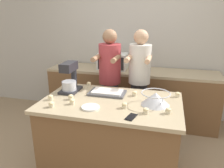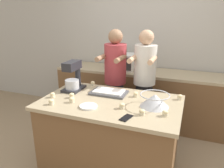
% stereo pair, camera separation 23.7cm
% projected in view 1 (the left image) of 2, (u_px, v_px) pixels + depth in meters
% --- Properties ---
extents(ground_plane, '(16.00, 16.00, 0.00)m').
position_uv_depth(ground_plane, '(111.00, 168.00, 2.67)').
color(ground_plane, '#937A5B').
extents(back_wall, '(10.00, 0.06, 2.70)m').
position_uv_depth(back_wall, '(136.00, 40.00, 3.81)').
color(back_wall, '#B2ADA3').
rests_on(back_wall, ground_plane).
extents(island_counter, '(1.52, 0.93, 0.90)m').
position_uv_depth(island_counter, '(111.00, 136.00, 2.53)').
color(island_counter, brown).
rests_on(island_counter, ground_plane).
extents(back_counter, '(2.80, 0.60, 0.90)m').
position_uv_depth(back_counter, '(131.00, 95.00, 3.77)').
color(back_counter, brown).
rests_on(back_counter, ground_plane).
extents(person_left, '(0.33, 0.49, 1.61)m').
position_uv_depth(person_left, '(110.00, 83.00, 3.14)').
color(person_left, '#33384C').
rests_on(person_left, ground_plane).
extents(person_right, '(0.32, 0.49, 1.61)m').
position_uv_depth(person_right, '(139.00, 85.00, 3.04)').
color(person_right, '#232328').
rests_on(person_right, ground_plane).
extents(stand_mixer, '(0.20, 0.30, 0.36)m').
position_uv_depth(stand_mixer, '(70.00, 79.00, 2.63)').
color(stand_mixer, '#232328').
rests_on(stand_mixer, island_counter).
extents(mixing_bowl, '(0.30, 0.30, 0.13)m').
position_uv_depth(mixing_bowl, '(156.00, 98.00, 2.27)').
color(mixing_bowl, '#BCBCC1').
rests_on(mixing_bowl, island_counter).
extents(baking_tray, '(0.43, 0.26, 0.04)m').
position_uv_depth(baking_tray, '(107.00, 92.00, 2.59)').
color(baking_tray, '#4C4C51').
rests_on(baking_tray, island_counter).
extents(microwave_oven, '(0.48, 0.34, 0.26)m').
position_uv_depth(microwave_oven, '(113.00, 61.00, 3.66)').
color(microwave_oven, silver).
rests_on(microwave_oven, back_counter).
extents(cell_phone, '(0.10, 0.16, 0.01)m').
position_uv_depth(cell_phone, '(131.00, 117.00, 2.01)').
color(cell_phone, black).
rests_on(cell_phone, island_counter).
extents(small_plate, '(0.18, 0.18, 0.02)m').
position_uv_depth(small_plate, '(90.00, 107.00, 2.21)').
color(small_plate, white).
rests_on(small_plate, island_counter).
extents(cupcake_0, '(0.06, 0.06, 0.06)m').
position_uv_depth(cupcake_0, '(51.00, 97.00, 2.41)').
color(cupcake_0, beige).
rests_on(cupcake_0, island_counter).
extents(cupcake_1, '(0.06, 0.06, 0.06)m').
position_uv_depth(cupcake_1, '(72.00, 101.00, 2.30)').
color(cupcake_1, beige).
rests_on(cupcake_1, island_counter).
extents(cupcake_2, '(0.06, 0.06, 0.06)m').
position_uv_depth(cupcake_2, '(146.00, 111.00, 2.08)').
color(cupcake_2, beige).
rests_on(cupcake_2, island_counter).
extents(cupcake_3, '(0.06, 0.06, 0.06)m').
position_uv_depth(cupcake_3, '(71.00, 97.00, 2.42)').
color(cupcake_3, beige).
rests_on(cupcake_3, island_counter).
extents(cupcake_4, '(0.06, 0.06, 0.06)m').
position_uv_depth(cupcake_4, '(124.00, 105.00, 2.20)').
color(cupcake_4, beige).
rests_on(cupcake_4, island_counter).
extents(cupcake_5, '(0.06, 0.06, 0.06)m').
position_uv_depth(cupcake_5, '(51.00, 104.00, 2.22)').
color(cupcake_5, beige).
rests_on(cupcake_5, island_counter).
extents(cupcake_6, '(0.06, 0.06, 0.06)m').
position_uv_depth(cupcake_6, '(168.00, 111.00, 2.08)').
color(cupcake_6, beige).
rests_on(cupcake_6, island_counter).
extents(cupcake_7, '(0.06, 0.06, 0.06)m').
position_uv_depth(cupcake_7, '(177.00, 94.00, 2.49)').
color(cupcake_7, beige).
rests_on(cupcake_7, island_counter).
extents(cupcake_8, '(0.06, 0.06, 0.06)m').
position_uv_depth(cupcake_8, '(135.00, 93.00, 2.52)').
color(cupcake_8, beige).
rests_on(cupcake_8, island_counter).
extents(cupcake_9, '(0.06, 0.06, 0.06)m').
position_uv_depth(cupcake_9, '(89.00, 84.00, 2.85)').
color(cupcake_9, beige).
rests_on(cupcake_9, island_counter).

